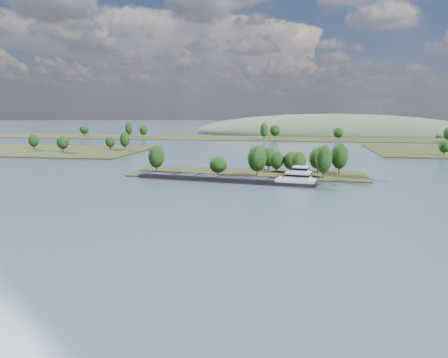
# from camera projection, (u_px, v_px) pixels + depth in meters

# --- Properties ---
(ground) EXTENTS (1800.00, 1800.00, 0.00)m
(ground) POSITION_uv_depth(u_px,v_px,m) (225.00, 204.00, 131.35)
(ground) COLOR #374A60
(ground) RESTS_ON ground
(tree_island) EXTENTS (100.00, 30.00, 14.70)m
(tree_island) POSITION_uv_depth(u_px,v_px,m) (263.00, 166.00, 186.88)
(tree_island) COLOR #272C13
(tree_island) RESTS_ON ground
(back_shoreline) EXTENTS (900.00, 60.00, 16.38)m
(back_shoreline) POSITION_uv_depth(u_px,v_px,m) (283.00, 138.00, 402.20)
(back_shoreline) COLOR #272C13
(back_shoreline) RESTS_ON ground
(hill_west) EXTENTS (320.00, 160.00, 44.00)m
(hill_west) POSITION_uv_depth(u_px,v_px,m) (333.00, 133.00, 491.10)
(hill_west) COLOR #3F5238
(hill_west) RESTS_ON ground
(cargo_barge) EXTENTS (72.95, 20.30, 9.81)m
(cargo_barge) POSITION_uv_depth(u_px,v_px,m) (237.00, 179.00, 170.60)
(cargo_barge) COLOR black
(cargo_barge) RESTS_ON ground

